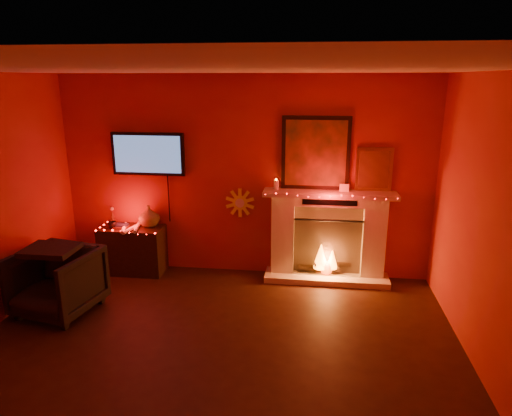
{
  "coord_description": "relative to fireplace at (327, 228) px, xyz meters",
  "views": [
    {
      "loc": [
        0.93,
        -3.44,
        2.63
      ],
      "look_at": [
        0.27,
        1.7,
        1.16
      ],
      "focal_mm": 32.0,
      "sensor_mm": 36.0,
      "label": 1
    }
  ],
  "objects": [
    {
      "name": "fireplace",
      "position": [
        0.0,
        0.0,
        0.0
      ],
      "size": [
        1.72,
        0.4,
        2.18
      ],
      "color": "beige",
      "rests_on": "floor"
    },
    {
      "name": "armchair",
      "position": [
        -3.09,
        -1.36,
        -0.34
      ],
      "size": [
        0.97,
        0.98,
        0.77
      ],
      "primitive_type": "imported",
      "rotation": [
        0.0,
        0.0,
        -0.2
      ],
      "color": "black",
      "rests_on": "floor"
    },
    {
      "name": "sunburst_clock",
      "position": [
        -1.19,
        0.09,
        0.28
      ],
      "size": [
        0.4,
        0.03,
        0.4
      ],
      "color": "yellow",
      "rests_on": "room"
    },
    {
      "name": "tv",
      "position": [
        -2.44,
        0.06,
        0.92
      ],
      "size": [
        1.0,
        0.07,
        1.24
      ],
      "color": "black",
      "rests_on": "room"
    },
    {
      "name": "console_table",
      "position": [
        -2.66,
        -0.12,
        -0.34
      ],
      "size": [
        0.86,
        0.54,
        0.96
      ],
      "color": "black",
      "rests_on": "floor"
    },
    {
      "name": "room",
      "position": [
        -1.14,
        -2.39,
        0.63
      ],
      "size": [
        5.0,
        5.0,
        5.0
      ],
      "color": "black",
      "rests_on": "ground"
    }
  ]
}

